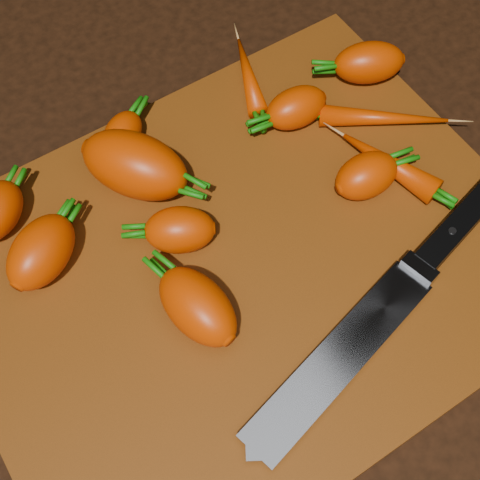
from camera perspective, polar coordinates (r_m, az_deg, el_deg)
ground at (r=0.61m, az=0.52°, el=-2.29°), size 2.00×2.00×0.01m
cutting_board at (r=0.60m, az=0.52°, el=-1.82°), size 0.50×0.40×0.01m
carrot_0 at (r=0.59m, az=-16.61°, el=-0.98°), size 0.09×0.08×0.05m
carrot_1 at (r=0.58m, az=-5.17°, el=0.86°), size 0.07×0.07×0.04m
carrot_2 at (r=0.61m, az=-8.97°, el=6.34°), size 0.11×0.12×0.06m
carrot_3 at (r=0.55m, az=-3.64°, el=-5.68°), size 0.06×0.09×0.05m
carrot_4 at (r=0.66m, az=4.81°, el=11.19°), size 0.07×0.04×0.04m
carrot_5 at (r=0.66m, az=-10.00°, el=8.99°), size 0.06×0.05×0.03m
carrot_6 at (r=0.71m, az=10.94°, el=14.65°), size 0.08×0.07×0.04m
carrot_7 at (r=0.70m, az=0.70°, el=13.90°), size 0.06×0.10×0.02m
carrot_8 at (r=0.68m, az=12.16°, el=10.15°), size 0.11×0.09×0.02m
carrot_9 at (r=0.64m, az=12.57°, el=6.40°), size 0.06×0.11×0.03m
carrot_11 at (r=0.62m, az=10.73°, el=5.42°), size 0.06×0.05×0.04m
knife at (r=0.56m, az=9.80°, el=-8.45°), size 0.33×0.11×0.02m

